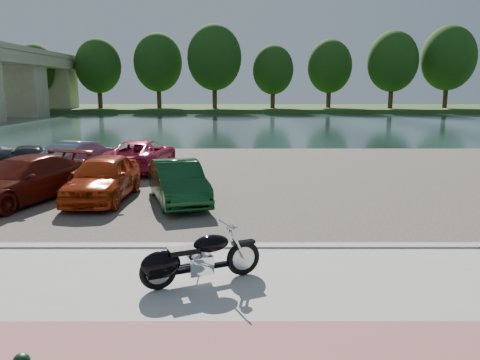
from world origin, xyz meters
name	(u,v)px	position (x,y,z in m)	size (l,w,h in m)	color
ground	(198,287)	(0.00, 0.00, 0.00)	(200.00, 200.00, 0.00)	#595447
promenade	(192,310)	(0.00, -1.00, 0.05)	(60.00, 6.00, 0.10)	#A7A59D
pink_path	(181,358)	(0.00, -2.50, 0.10)	(60.00, 2.00, 0.01)	#A85F5F
kerb	(205,247)	(0.00, 2.00, 0.07)	(60.00, 0.30, 0.14)	#A7A59D
parking_lot	(221,176)	(0.00, 11.00, 0.02)	(60.00, 18.00, 0.04)	#403933
river	(232,124)	(0.00, 40.00, 0.00)	(120.00, 40.00, 0.00)	#182B29
far_bank	(235,108)	(0.00, 72.00, 0.30)	(120.00, 24.00, 0.60)	#264619
far_trees	(263,63)	(4.36, 65.79, 7.49)	(70.25, 10.68, 12.52)	#372614
motorcycle	(191,260)	(-0.11, -0.07, 0.56)	(2.20, 1.16, 1.05)	black
car_3	(22,180)	(-6.15, 6.51, 0.76)	(2.01, 4.95, 1.44)	#5C170D
car_4	(103,178)	(-3.66, 6.78, 0.77)	(1.73, 4.30, 1.46)	#A82F0B
car_5	(178,182)	(-1.17, 6.41, 0.70)	(1.40, 4.03, 1.33)	#103B19
car_8	(30,158)	(-8.34, 12.00, 0.67)	(1.48, 3.69, 1.26)	black
car_9	(81,156)	(-6.16, 12.19, 0.71)	(1.42, 4.08, 1.35)	slate
car_10	(141,155)	(-3.57, 12.42, 0.73)	(2.27, 4.93, 1.37)	#AF1D42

